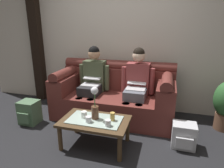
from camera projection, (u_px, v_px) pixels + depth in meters
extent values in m
plane|color=black|center=(89.00, 154.00, 2.51)|extent=(14.00, 14.00, 0.00)
cube|color=beige|center=(122.00, 32.00, 3.64)|extent=(6.00, 0.12, 2.90)
cube|color=black|center=(36.00, 31.00, 4.00)|extent=(0.20, 0.20, 2.90)
cube|color=maroon|center=(113.00, 106.00, 3.46)|extent=(2.03, 0.88, 0.42)
cube|color=maroon|center=(118.00, 79.00, 3.64)|extent=(2.03, 0.22, 0.40)
cylinder|color=maroon|center=(118.00, 65.00, 3.56)|extent=(2.03, 0.18, 0.18)
cube|color=maroon|center=(67.00, 83.00, 3.59)|extent=(0.28, 0.88, 0.28)
cylinder|color=maroon|center=(66.00, 73.00, 3.53)|extent=(0.18, 0.88, 0.18)
cube|color=maroon|center=(166.00, 92.00, 3.12)|extent=(0.28, 0.88, 0.28)
cylinder|color=maroon|center=(167.00, 80.00, 3.07)|extent=(0.18, 0.88, 0.18)
cube|color=#232326|center=(90.00, 90.00, 3.42)|extent=(0.34, 0.40, 0.15)
cylinder|color=#232326|center=(79.00, 110.00, 3.29)|extent=(0.12, 0.12, 0.42)
cylinder|color=#232326|center=(91.00, 111.00, 3.24)|extent=(0.12, 0.12, 0.42)
cube|color=#475138|center=(95.00, 75.00, 3.58)|extent=(0.38, 0.22, 0.54)
cylinder|color=#475138|center=(82.00, 76.00, 3.62)|extent=(0.09, 0.09, 0.44)
cylinder|color=#475138|center=(107.00, 78.00, 3.49)|extent=(0.09, 0.09, 0.44)
sphere|color=tan|center=(94.00, 54.00, 3.45)|extent=(0.21, 0.21, 0.21)
sphere|color=black|center=(94.00, 52.00, 3.44)|extent=(0.19, 0.19, 0.19)
cube|color=silver|center=(91.00, 85.00, 3.42)|extent=(0.31, 0.22, 0.02)
cube|color=silver|center=(93.00, 77.00, 3.50)|extent=(0.31, 0.21, 0.06)
cube|color=black|center=(93.00, 77.00, 3.49)|extent=(0.27, 0.18, 0.04)
cube|color=#595B66|center=(135.00, 94.00, 3.21)|extent=(0.34, 0.40, 0.15)
cylinder|color=#595B66|center=(125.00, 116.00, 3.08)|extent=(0.12, 0.12, 0.42)
cylinder|color=#595B66|center=(138.00, 117.00, 3.03)|extent=(0.12, 0.12, 0.42)
cube|color=brown|center=(138.00, 79.00, 3.38)|extent=(0.38, 0.22, 0.54)
cylinder|color=brown|center=(124.00, 79.00, 3.41)|extent=(0.09, 0.09, 0.44)
cylinder|color=brown|center=(152.00, 81.00, 3.28)|extent=(0.09, 0.09, 0.44)
sphere|color=beige|center=(139.00, 56.00, 3.24)|extent=(0.21, 0.21, 0.21)
sphere|color=black|center=(139.00, 53.00, 3.23)|extent=(0.19, 0.19, 0.19)
cube|color=silver|center=(136.00, 89.00, 3.21)|extent=(0.31, 0.22, 0.02)
cube|color=silver|center=(137.00, 80.00, 3.32)|extent=(0.31, 0.20, 0.10)
cube|color=black|center=(137.00, 80.00, 3.31)|extent=(0.27, 0.17, 0.08)
cube|color=#47331E|center=(95.00, 121.00, 2.60)|extent=(0.89, 0.56, 0.04)
cube|color=#9EB2A8|center=(95.00, 120.00, 2.59)|extent=(0.70, 0.39, 0.01)
cylinder|color=#47331E|center=(60.00, 138.00, 2.55)|extent=(0.06, 0.06, 0.34)
cylinder|color=#47331E|center=(120.00, 149.00, 2.34)|extent=(0.06, 0.06, 0.34)
cylinder|color=#47331E|center=(76.00, 122.00, 2.97)|extent=(0.06, 0.06, 0.34)
cylinder|color=#47331E|center=(128.00, 130.00, 2.76)|extent=(0.06, 0.06, 0.34)
cylinder|color=brown|center=(95.00, 112.00, 2.58)|extent=(0.09, 0.09, 0.17)
cylinder|color=#3D7538|center=(95.00, 100.00, 2.53)|extent=(0.01, 0.01, 0.18)
sphere|color=silver|center=(94.00, 91.00, 2.50)|extent=(0.10, 0.10, 0.10)
cylinder|color=white|center=(84.00, 114.00, 2.63)|extent=(0.08, 0.08, 0.09)
cylinder|color=gold|center=(112.00, 116.00, 2.55)|extent=(0.06, 0.06, 0.11)
cylinder|color=silver|center=(108.00, 123.00, 2.41)|extent=(0.07, 0.07, 0.08)
cylinder|color=silver|center=(89.00, 119.00, 2.51)|extent=(0.08, 0.08, 0.08)
cube|color=#B7B7BC|center=(184.00, 135.00, 2.63)|extent=(0.30, 0.24, 0.33)
cube|color=#B7B7BC|center=(184.00, 143.00, 2.51)|extent=(0.21, 0.05, 0.15)
cube|color=#4C6B4C|center=(30.00, 112.00, 3.26)|extent=(0.29, 0.26, 0.38)
cube|color=#4C6B4C|center=(24.00, 118.00, 3.13)|extent=(0.21, 0.05, 0.17)
cylinder|color=brown|center=(224.00, 121.00, 3.08)|extent=(0.28, 0.28, 0.26)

